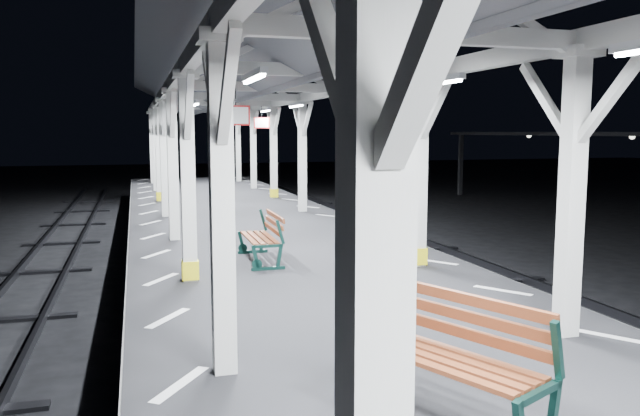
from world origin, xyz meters
name	(u,v)px	position (x,y,z in m)	size (l,w,h in m)	color
ground	(348,372)	(0.00, 0.00, 0.00)	(120.00, 120.00, 0.00)	black
platform	(349,338)	(0.00, 0.00, 0.50)	(6.00, 50.00, 1.00)	black
hazard_stripes_left	(168,318)	(-2.45, 0.00, 1.00)	(1.00, 48.00, 0.01)	silver
hazard_stripes_right	(503,291)	(2.45, 0.00, 1.00)	(1.00, 48.00, 0.01)	silver
track_right	(637,334)	(5.00, 0.00, 0.08)	(2.20, 60.00, 0.16)	#2D2D33
canopy	(351,41)	(0.00, -0.02, 4.56)	(5.40, 49.00, 4.65)	silver
bench_near	(449,351)	(-0.29, -3.42, 1.53)	(1.38, 1.95, 1.00)	#0E2E29
bench_mid	(265,236)	(-0.54, 3.18, 1.47)	(0.63, 1.64, 0.88)	#0E2E29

